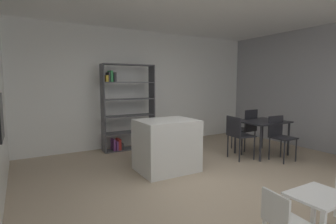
{
  "coord_description": "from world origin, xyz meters",
  "views": [
    {
      "loc": [
        -2.47,
        -2.86,
        1.55
      ],
      "look_at": [
        -0.15,
        1.2,
        1.02
      ],
      "focal_mm": 27.6,
      "sensor_mm": 36.0,
      "label": 1
    }
  ],
  "objects_px": {
    "open_bookshelf": "(126,108)",
    "child_table": "(319,202)",
    "dining_chair_near": "(279,134)",
    "dining_chair_far": "(247,126)",
    "kitchen_island": "(166,145)",
    "dining_chair_island_side": "(238,133)",
    "dining_table": "(262,125)",
    "child_chair_left": "(282,220)",
    "built_in_oven": "(0,117)"
  },
  "relations": [
    {
      "from": "dining_chair_near",
      "to": "dining_chair_far",
      "type": "xyz_separation_m",
      "value": [
        0.01,
        0.86,
        0.02
      ]
    },
    {
      "from": "open_bookshelf",
      "to": "dining_table",
      "type": "distance_m",
      "value": 3.05
    },
    {
      "from": "child_chair_left",
      "to": "dining_chair_island_side",
      "type": "xyz_separation_m",
      "value": [
        1.83,
        2.39,
        0.2
      ]
    },
    {
      "from": "kitchen_island",
      "to": "child_table",
      "type": "xyz_separation_m",
      "value": [
        0.3,
        -2.52,
        -0.08
      ]
    },
    {
      "from": "child_chair_left",
      "to": "built_in_oven",
      "type": "bearing_deg",
      "value": 49.65
    },
    {
      "from": "child_chair_left",
      "to": "dining_table",
      "type": "xyz_separation_m",
      "value": [
        2.53,
        2.38,
        0.31
      ]
    },
    {
      "from": "dining_chair_island_side",
      "to": "dining_chair_far",
      "type": "height_order",
      "value": "dining_chair_far"
    },
    {
      "from": "dining_chair_island_side",
      "to": "dining_chair_far",
      "type": "bearing_deg",
      "value": -53.03
    },
    {
      "from": "open_bookshelf",
      "to": "dining_chair_near",
      "type": "bearing_deg",
      "value": -44.04
    },
    {
      "from": "dining_chair_far",
      "to": "dining_chair_near",
      "type": "bearing_deg",
      "value": 84.51
    },
    {
      "from": "open_bookshelf",
      "to": "dining_chair_far",
      "type": "distance_m",
      "value": 2.83
    },
    {
      "from": "dining_table",
      "to": "dining_chair_island_side",
      "type": "xyz_separation_m",
      "value": [
        -0.7,
        0.01,
        -0.11
      ]
    },
    {
      "from": "kitchen_island",
      "to": "open_bookshelf",
      "type": "distance_m",
      "value": 1.81
    },
    {
      "from": "child_table",
      "to": "child_chair_left",
      "type": "bearing_deg",
      "value": 179.32
    },
    {
      "from": "open_bookshelf",
      "to": "child_chair_left",
      "type": "xyz_separation_m",
      "value": [
        -0.15,
        -4.25,
        -0.62
      ]
    },
    {
      "from": "child_chair_left",
      "to": "dining_chair_island_side",
      "type": "relative_size",
      "value": 0.69
    },
    {
      "from": "kitchen_island",
      "to": "child_chair_left",
      "type": "xyz_separation_m",
      "value": [
        -0.25,
        -2.51,
        -0.11
      ]
    },
    {
      "from": "built_in_oven",
      "to": "dining_chair_near",
      "type": "xyz_separation_m",
      "value": [
        4.71,
        -0.41,
        -0.6
      ]
    },
    {
      "from": "built_in_oven",
      "to": "dining_chair_far",
      "type": "relative_size",
      "value": 0.61
    },
    {
      "from": "child_table",
      "to": "child_chair_left",
      "type": "xyz_separation_m",
      "value": [
        -0.55,
        0.01,
        -0.03
      ]
    },
    {
      "from": "built_in_oven",
      "to": "dining_chair_near",
      "type": "bearing_deg",
      "value": -5.0
    },
    {
      "from": "dining_chair_island_side",
      "to": "dining_chair_far",
      "type": "relative_size",
      "value": 0.93
    },
    {
      "from": "open_bookshelf",
      "to": "child_table",
      "type": "bearing_deg",
      "value": -84.64
    },
    {
      "from": "dining_chair_near",
      "to": "dining_chair_far",
      "type": "relative_size",
      "value": 0.93
    },
    {
      "from": "kitchen_island",
      "to": "child_chair_left",
      "type": "height_order",
      "value": "kitchen_island"
    },
    {
      "from": "built_in_oven",
      "to": "child_chair_left",
      "type": "height_order",
      "value": "built_in_oven"
    },
    {
      "from": "child_chair_left",
      "to": "dining_chair_near",
      "type": "bearing_deg",
      "value": -45.68
    },
    {
      "from": "open_bookshelf",
      "to": "dining_chair_island_side",
      "type": "xyz_separation_m",
      "value": [
        1.69,
        -1.86,
        -0.42
      ]
    },
    {
      "from": "built_in_oven",
      "to": "dining_chair_far",
      "type": "xyz_separation_m",
      "value": [
        4.72,
        0.45,
        -0.58
      ]
    },
    {
      "from": "built_in_oven",
      "to": "dining_chair_island_side",
      "type": "relative_size",
      "value": 0.66
    },
    {
      "from": "open_bookshelf",
      "to": "dining_chair_island_side",
      "type": "distance_m",
      "value": 2.55
    },
    {
      "from": "dining_chair_near",
      "to": "dining_chair_island_side",
      "type": "relative_size",
      "value": 1.01
    },
    {
      "from": "child_table",
      "to": "kitchen_island",
      "type": "bearing_deg",
      "value": 96.83
    },
    {
      "from": "child_table",
      "to": "child_chair_left",
      "type": "relative_size",
      "value": 0.93
    },
    {
      "from": "open_bookshelf",
      "to": "child_table",
      "type": "relative_size",
      "value": 3.48
    },
    {
      "from": "child_table",
      "to": "dining_chair_far",
      "type": "relative_size",
      "value": 0.6
    },
    {
      "from": "child_table",
      "to": "dining_chair_near",
      "type": "xyz_separation_m",
      "value": [
        1.99,
        1.95,
        0.16
      ]
    },
    {
      "from": "built_in_oven",
      "to": "child_table",
      "type": "distance_m",
      "value": 3.68
    },
    {
      "from": "built_in_oven",
      "to": "dining_chair_island_side",
      "type": "xyz_separation_m",
      "value": [
        4.01,
        0.03,
        -0.6
      ]
    },
    {
      "from": "open_bookshelf",
      "to": "child_table",
      "type": "xyz_separation_m",
      "value": [
        0.4,
        -4.25,
        -0.59
      ]
    },
    {
      "from": "dining_table",
      "to": "dining_chair_far",
      "type": "xyz_separation_m",
      "value": [
        0.01,
        0.42,
        -0.1
      ]
    },
    {
      "from": "dining_chair_near",
      "to": "child_chair_left",
      "type": "bearing_deg",
      "value": -141.59
    },
    {
      "from": "child_table",
      "to": "dining_table",
      "type": "height_order",
      "value": "dining_table"
    },
    {
      "from": "built_in_oven",
      "to": "dining_table",
      "type": "bearing_deg",
      "value": 0.28
    },
    {
      "from": "dining_table",
      "to": "dining_chair_island_side",
      "type": "relative_size",
      "value": 1.12
    },
    {
      "from": "child_table",
      "to": "dining_chair_far",
      "type": "xyz_separation_m",
      "value": [
        1.99,
        2.81,
        0.18
      ]
    },
    {
      "from": "kitchen_island",
      "to": "child_chair_left",
      "type": "bearing_deg",
      "value": -95.6
    },
    {
      "from": "kitchen_island",
      "to": "dining_chair_near",
      "type": "bearing_deg",
      "value": -13.98
    },
    {
      "from": "dining_chair_near",
      "to": "open_bookshelf",
      "type": "bearing_deg",
      "value": 136.94
    },
    {
      "from": "dining_chair_island_side",
      "to": "dining_chair_far",
      "type": "xyz_separation_m",
      "value": [
        0.71,
        0.41,
        0.02
      ]
    }
  ]
}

